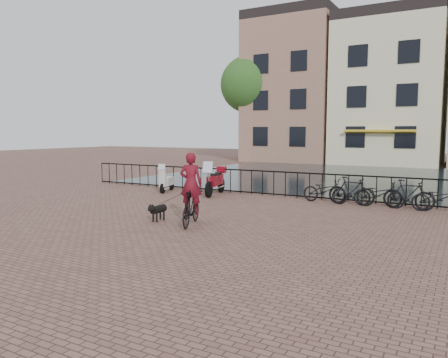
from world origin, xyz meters
The scene contains 15 objects.
ground centered at (0.00, 0.00, 0.00)m, with size 100.00×100.00×0.00m, color brown.
canal_water centered at (0.00, 17.30, 0.00)m, with size 20.00×20.00×0.00m, color black.
railing centered at (0.00, 8.00, 0.50)m, with size 20.00×0.05×1.02m.
canal_house_left centered at (-7.50, 30.00, 6.40)m, with size 7.50×9.00×12.80m.
canal_house_mid centered at (0.50, 30.00, 5.90)m, with size 8.00×9.50×11.80m.
tree_far_left centered at (-11.00, 27.00, 6.73)m, with size 5.04×5.04×9.27m.
cyclist centered at (-0.32, 1.70, 0.91)m, with size 1.03×1.81×2.39m.
dog centered at (-1.49, 1.73, 0.28)m, with size 0.32×0.84×0.56m.
motorcycle centered at (-2.74, 7.13, 0.74)m, with size 0.89×2.12×1.47m.
scooter centered at (-5.05, 6.91, 0.64)m, with size 0.77×1.44×1.28m.
parked_bike_0 centered at (1.80, 7.40, 0.45)m, with size 0.60×1.72×0.90m, color black.
parked_bike_1 centered at (2.75, 7.40, 0.50)m, with size 0.47×1.66×1.00m, color black.
parked_bike_2 centered at (3.70, 7.40, 0.45)m, with size 0.60×1.72×0.90m, color black.
parked_bike_3 centered at (4.65, 7.40, 0.50)m, with size 0.47×1.66×1.00m, color black.
parked_bike_4 centered at (5.60, 7.40, 0.45)m, with size 0.60×1.72×0.90m, color black.
Camera 1 is at (6.37, -8.29, 2.62)m, focal length 35.00 mm.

